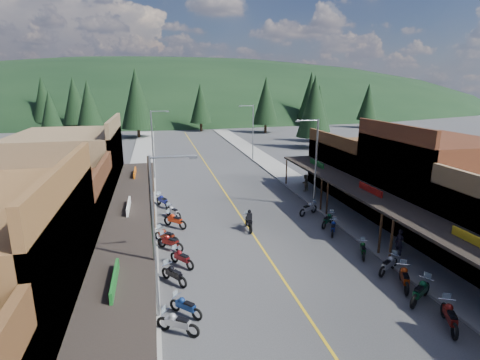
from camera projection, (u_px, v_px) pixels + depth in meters
ground at (264, 251)px, 25.27m from camera, size 220.00×220.00×0.00m
centerline at (216, 179)px, 44.14m from camera, size 0.15×90.00×0.01m
sidewalk_west at (140, 183)px, 42.24m from camera, size 3.40×94.00×0.15m
sidewalk_east at (286, 175)px, 46.00m from camera, size 3.40×94.00×0.15m
shop_west_2 at (45, 224)px, 23.26m from camera, size 10.90×9.00×6.20m
shop_west_3 at (73, 173)px, 32.07m from camera, size 10.90×10.20×8.20m
shop_east_2 at (430, 183)px, 28.96m from camera, size 10.90×9.00×8.20m
shop_east_3 at (362, 169)px, 38.26m from camera, size 10.90×10.20×6.20m
streetlight_0 at (157, 232)px, 16.98m from camera, size 2.16×0.18×8.00m
streetlight_1 at (154, 141)px, 43.40m from camera, size 2.16×0.18×8.00m
streetlight_2 at (315, 159)px, 33.19m from camera, size 2.16×0.18×8.00m
streetlight_3 at (252, 130)px, 53.95m from camera, size 2.16×0.18×8.00m
ridge_hill at (170, 111)px, 152.65m from camera, size 310.00×140.00×60.00m
pine_1 at (75, 100)px, 84.32m from camera, size 5.88×5.88×12.50m
pine_2 at (136, 98)px, 75.83m from camera, size 6.72×6.72×14.00m
pine_3 at (201, 103)px, 86.78m from camera, size 5.04×5.04×11.00m
pine_4 at (266, 100)px, 83.95m from camera, size 5.88×5.88×12.50m
pine_5 at (311, 95)px, 98.53m from camera, size 6.72×6.72×14.00m
pine_6 at (368, 102)px, 93.96m from camera, size 5.04×5.04×11.00m
pine_7 at (43, 100)px, 88.25m from camera, size 5.88×5.88×12.50m
pine_8 at (51, 117)px, 56.76m from camera, size 4.48×4.48×10.00m
pine_9 at (319, 108)px, 71.30m from camera, size 4.93×4.93×10.80m
pine_10 at (89, 108)px, 66.85m from camera, size 5.38×5.38×11.60m
pine_11 at (314, 106)px, 63.63m from camera, size 5.82×5.82×12.40m
bike_west_4 at (178, 322)px, 16.79m from camera, size 2.15×1.72×1.20m
bike_west_5 at (186, 306)px, 18.14m from camera, size 1.83×1.84×1.11m
bike_west_6 at (174, 274)px, 21.09m from camera, size 1.79×2.10×1.19m
bike_west_7 at (182, 257)px, 23.06m from camera, size 1.79×2.11×1.20m
bike_west_8 at (170, 241)px, 25.32m from camera, size 2.07×2.01×1.24m
bike_west_9 at (167, 235)px, 26.28m from camera, size 2.09×2.10×1.27m
bike_west_10 at (175, 220)px, 29.28m from camera, size 2.11×2.18×1.30m
bike_west_11 at (173, 211)px, 31.41m from camera, size 1.67×2.11×1.18m
bike_west_12 at (163, 200)px, 34.22m from camera, size 1.67×2.29×1.26m
bike_east_3 at (450, 315)px, 17.21m from camera, size 1.69×2.39×1.31m
bike_east_4 at (421, 290)px, 19.26m from camera, size 2.39×1.89×1.33m
bike_east_5 at (405, 277)px, 20.63m from camera, size 1.71×2.39×1.31m
bike_east_6 at (389, 264)px, 22.24m from camera, size 2.17×1.67×1.20m
bike_east_7 at (363, 249)px, 24.37m from camera, size 1.39×1.99×1.09m
bike_east_8 at (333, 227)px, 27.99m from camera, size 1.58×2.06×1.14m
bike_east_9 at (328, 219)px, 29.52m from camera, size 2.03×1.92×1.20m
bike_east_10 at (308, 208)px, 32.13m from camera, size 2.24×1.63×1.23m
rider_on_bike at (249, 221)px, 28.86m from camera, size 0.86×2.28×1.71m
pedestrian_east_a at (399, 242)px, 24.17m from camera, size 0.52×0.70×1.76m
pedestrian_east_b at (305, 183)px, 38.68m from camera, size 0.99×0.87×1.77m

